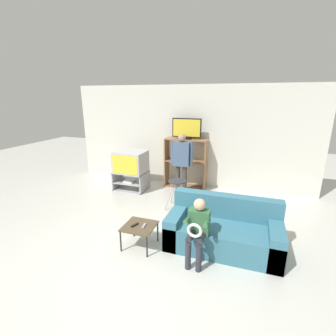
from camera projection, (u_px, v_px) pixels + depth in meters
ground_plane at (123, 265)px, 3.48m from camera, size 18.00×18.00×0.00m
wall_back at (188, 137)px, 6.35m from camera, size 6.40×0.06×2.60m
tv_stand at (131, 180)px, 6.27m from camera, size 0.81×0.60×0.47m
television_main at (131, 162)px, 6.10m from camera, size 0.74×0.64×0.53m
media_shelf at (186, 163)px, 6.29m from camera, size 1.07×0.38×1.29m
television_flat at (187, 129)px, 6.02m from camera, size 0.73×0.20×0.51m
folding_stool at (177, 185)px, 5.12m from camera, size 0.44×0.43×0.62m
snack_table at (139, 228)px, 3.83m from camera, size 0.49×0.49×0.37m
remote_control_black at (135, 225)px, 3.81m from camera, size 0.08×0.15×0.02m
remote_control_white at (144, 226)px, 3.79m from camera, size 0.05×0.15×0.02m
couch at (223, 231)px, 3.84m from camera, size 1.73×0.81×0.78m
person_standing_adult at (182, 159)px, 5.66m from camera, size 0.53×0.20×1.50m
person_seated_child at (198, 226)px, 3.42m from camera, size 0.33×0.43×0.94m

